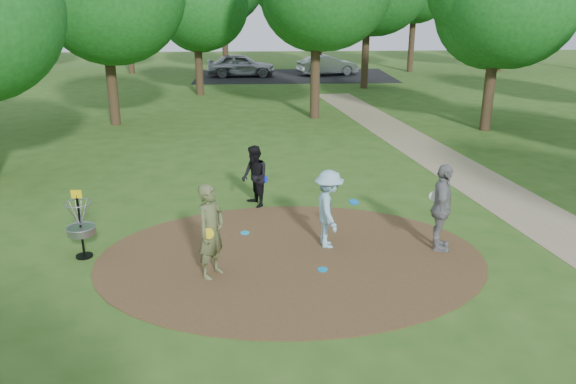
{
  "coord_description": "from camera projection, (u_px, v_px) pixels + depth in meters",
  "views": [
    {
      "loc": [
        -0.66,
        -11.02,
        5.34
      ],
      "look_at": [
        0.0,
        1.2,
        1.1
      ],
      "focal_mm": 35.0,
      "sensor_mm": 36.0,
      "label": 1
    }
  ],
  "objects": [
    {
      "name": "disc_ground_cyan",
      "position": [
        245.0,
        233.0,
        13.41
      ],
      "size": [
        0.22,
        0.22,
        0.02
      ],
      "primitive_type": "cylinder",
      "color": "#19A2CF",
      "rests_on": "dirt_clearing"
    },
    {
      "name": "ground",
      "position": [
        291.0,
        258.0,
        12.18
      ],
      "size": [
        100.0,
        100.0,
        0.0
      ],
      "primitive_type": "plane",
      "color": "#2D5119",
      "rests_on": "ground"
    },
    {
      "name": "car_left",
      "position": [
        241.0,
        65.0,
        39.96
      ],
      "size": [
        4.83,
        2.05,
        1.63
      ],
      "primitive_type": "imported",
      "rotation": [
        0.0,
        0.0,
        1.6
      ],
      "color": "#999AA0",
      "rests_on": "ground"
    },
    {
      "name": "player_throwing_with_disc",
      "position": [
        329.0,
        209.0,
        12.48
      ],
      "size": [
        1.08,
        1.2,
        1.79
      ],
      "color": "#8DC0D3",
      "rests_on": "ground"
    },
    {
      "name": "player_walking_with_disc",
      "position": [
        255.0,
        177.0,
        14.96
      ],
      "size": [
        0.91,
        1.0,
        1.67
      ],
      "color": "black",
      "rests_on": "ground"
    },
    {
      "name": "dirt_clearing",
      "position": [
        291.0,
        257.0,
        12.18
      ],
      "size": [
        8.4,
        8.4,
        0.02
      ],
      "primitive_type": "cylinder",
      "color": "#47301C",
      "rests_on": "ground"
    },
    {
      "name": "disc_ground_red",
      "position": [
        213.0,
        239.0,
        13.07
      ],
      "size": [
        0.22,
        0.22,
        0.02
      ],
      "primitive_type": "cylinder",
      "color": "red",
      "rests_on": "dirt_clearing"
    },
    {
      "name": "disc_golf_basket",
      "position": [
        80.0,
        220.0,
        11.95
      ],
      "size": [
        0.63,
        0.63,
        1.54
      ],
      "color": "black",
      "rests_on": "ground"
    },
    {
      "name": "parking_lot",
      "position": [
        294.0,
        76.0,
        40.59
      ],
      "size": [
        14.0,
        8.0,
        0.01
      ],
      "primitive_type": "cube",
      "color": "black",
      "rests_on": "ground"
    },
    {
      "name": "footpath",
      "position": [
        539.0,
        218.0,
        14.4
      ],
      "size": [
        7.55,
        39.89,
        0.01
      ],
      "primitive_type": "cube",
      "rotation": [
        0.0,
        0.0,
        0.14
      ],
      "color": "#8C7A5B",
      "rests_on": "ground"
    },
    {
      "name": "player_waiting_with_disc",
      "position": [
        442.0,
        208.0,
        12.28
      ],
      "size": [
        0.8,
        1.25,
        1.98
      ],
      "color": "gray",
      "rests_on": "ground"
    },
    {
      "name": "player_observer_with_disc",
      "position": [
        211.0,
        231.0,
        11.09
      ],
      "size": [
        0.77,
        0.85,
        1.95
      ],
      "color": "#555E36",
      "rests_on": "ground"
    },
    {
      "name": "tree_ring",
      "position": [
        339.0,
        1.0,
        19.73
      ],
      "size": [
        36.87,
        45.89,
        9.34
      ],
      "color": "#332316",
      "rests_on": "ground"
    },
    {
      "name": "disc_ground_blue",
      "position": [
        323.0,
        269.0,
        11.6
      ],
      "size": [
        0.22,
        0.22,
        0.02
      ],
      "primitive_type": "cylinder",
      "color": "#0B8BCA",
      "rests_on": "dirt_clearing"
    },
    {
      "name": "car_right",
      "position": [
        328.0,
        65.0,
        40.74
      ],
      "size": [
        4.58,
        2.57,
        1.43
      ],
      "primitive_type": "imported",
      "rotation": [
        0.0,
        0.0,
        1.83
      ],
      "color": "#A7A8AF",
      "rests_on": "ground"
    }
  ]
}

